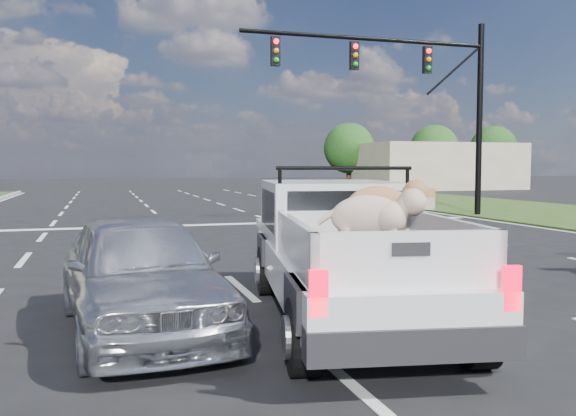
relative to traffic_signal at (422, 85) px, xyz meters
name	(u,v)px	position (x,y,z in m)	size (l,w,h in m)	color
ground	(347,282)	(-7.20, -10.50, -4.73)	(160.00, 160.00, 0.00)	black
road_markings	(251,236)	(-7.20, -3.94, -4.72)	(17.75, 60.00, 0.01)	silver
traffic_signal	(422,85)	(0.00, 0.00, 0.00)	(9.11, 0.31, 7.00)	black
building_right	(438,166)	(14.80, 23.50, -2.93)	(12.00, 7.00, 3.60)	#BAAC8E
tree_far_d	(349,148)	(8.80, 27.50, -1.44)	(4.20, 4.20, 5.40)	#332114
tree_far_e	(434,149)	(16.80, 27.50, -1.44)	(4.20, 4.20, 5.40)	#332114
tree_far_f	(494,150)	(22.80, 27.50, -1.44)	(4.20, 4.20, 5.40)	#332114
pickup_truck	(345,248)	(-8.13, -12.65, -3.86)	(2.60, 5.19, 1.86)	black
silver_sedan	(141,272)	(-10.55, -12.51, -4.05)	(1.58, 3.94, 1.34)	silver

